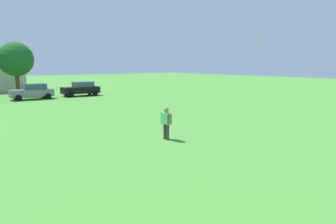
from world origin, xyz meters
The scene contains 4 objects.
adult_bystander centered at (6.68, 15.09, 0.98)m, with size 0.30×0.78×1.64m.
parked_car_gray_2 centered at (5.29, 37.73, 0.86)m, with size 4.30×2.02×1.68m.
parked_car_black_3 centered at (10.82, 38.03, 0.86)m, with size 4.30×2.02×1.68m.
tree_far_right centered at (4.89, 43.44, 4.33)m, with size 4.12×4.12×6.42m.
Camera 1 is at (-1.92, 3.35, 3.76)m, focal length 31.65 mm.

